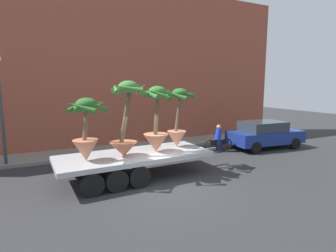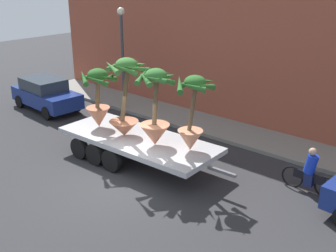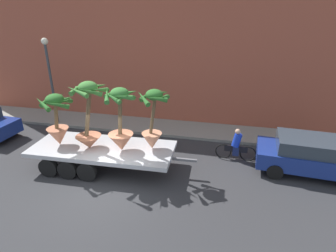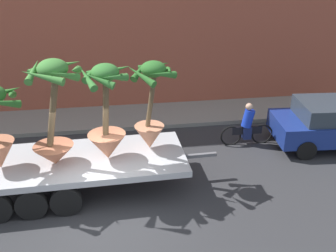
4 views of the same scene
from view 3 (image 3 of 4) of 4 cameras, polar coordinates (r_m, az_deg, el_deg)
ground_plane at (r=11.19m, az=-12.68°, el=-12.41°), size 60.00×60.00×0.00m
sidewalk at (r=16.14m, az=-3.74°, el=-0.03°), size 24.00×2.20×0.15m
building_facade at (r=16.57m, az=-2.46°, el=17.34°), size 24.00×1.20×9.50m
flatbed_trailer at (r=12.28m, az=-14.36°, el=-4.97°), size 7.08×2.57×0.98m
potted_palm_rear at (r=11.57m, az=-16.06°, el=1.43°), size 1.48×1.53×2.87m
potted_palm_middle at (r=11.18m, az=-9.77°, el=0.27°), size 1.44×1.41×2.67m
potted_palm_front at (r=11.14m, az=-3.16°, el=0.83°), size 1.36×1.36×2.56m
potted_palm_extra at (r=12.40m, az=-21.89°, el=0.95°), size 1.53×1.58×2.27m
cyclist at (r=12.88m, az=13.90°, el=-4.05°), size 1.84×0.35×1.54m
parked_car at (r=12.86m, az=27.31°, el=-5.35°), size 4.47×2.23×1.58m
street_lamp at (r=16.90m, az=-23.27°, el=10.44°), size 0.36×0.36×4.83m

